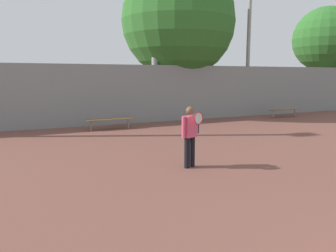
{
  "coord_description": "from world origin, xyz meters",
  "views": [
    {
      "loc": [
        -3.8,
        -0.88,
        2.29
      ],
      "look_at": [
        0.04,
        7.37,
        0.89
      ],
      "focal_mm": 35.0,
      "sensor_mm": 36.0,
      "label": 1
    }
  ],
  "objects_px": {
    "tennis_player": "(190,134)",
    "bench_courtside_far": "(284,110)",
    "tree_green_broad": "(178,21)",
    "bench_adjacent_court": "(110,120)",
    "light_pole_near_left": "(250,8)",
    "tree_green_tall": "(325,40)"
  },
  "relations": [
    {
      "from": "bench_adjacent_court",
      "to": "tree_green_tall",
      "type": "relative_size",
      "value": 0.3
    },
    {
      "from": "bench_adjacent_court",
      "to": "bench_courtside_far",
      "type": "bearing_deg",
      "value": 0.0
    },
    {
      "from": "bench_adjacent_court",
      "to": "tree_green_tall",
      "type": "height_order",
      "value": "tree_green_tall"
    },
    {
      "from": "tree_green_tall",
      "to": "tree_green_broad",
      "type": "bearing_deg",
      "value": 177.95
    },
    {
      "from": "light_pole_near_left",
      "to": "tennis_player",
      "type": "bearing_deg",
      "value": -134.72
    },
    {
      "from": "tree_green_broad",
      "to": "bench_adjacent_court",
      "type": "bearing_deg",
      "value": -148.54
    },
    {
      "from": "tennis_player",
      "to": "tree_green_tall",
      "type": "distance_m",
      "value": 18.42
    },
    {
      "from": "bench_courtside_far",
      "to": "bench_adjacent_court",
      "type": "xyz_separation_m",
      "value": [
        -9.92,
        -0.0,
        0.0
      ]
    },
    {
      "from": "light_pole_near_left",
      "to": "tree_green_tall",
      "type": "height_order",
      "value": "light_pole_near_left"
    },
    {
      "from": "tennis_player",
      "to": "tree_green_broad",
      "type": "xyz_separation_m",
      "value": [
        4.49,
        9.58,
        4.38
      ]
    },
    {
      "from": "bench_adjacent_court",
      "to": "tree_green_tall",
      "type": "bearing_deg",
      "value": 9.04
    },
    {
      "from": "bench_adjacent_court",
      "to": "tree_green_broad",
      "type": "bearing_deg",
      "value": 31.46
    },
    {
      "from": "tree_green_broad",
      "to": "bench_courtside_far",
      "type": "bearing_deg",
      "value": -29.26
    },
    {
      "from": "bench_courtside_far",
      "to": "light_pole_near_left",
      "type": "distance_m",
      "value": 6.16
    },
    {
      "from": "tree_green_tall",
      "to": "tree_green_broad",
      "type": "xyz_separation_m",
      "value": [
        -11.01,
        0.39,
        0.53
      ]
    },
    {
      "from": "bench_adjacent_court",
      "to": "light_pole_near_left",
      "type": "xyz_separation_m",
      "value": [
        8.89,
        2.03,
        5.72
      ]
    },
    {
      "from": "tree_green_tall",
      "to": "tennis_player",
      "type": "bearing_deg",
      "value": -149.34
    },
    {
      "from": "bench_courtside_far",
      "to": "bench_adjacent_court",
      "type": "relative_size",
      "value": 0.96
    },
    {
      "from": "tennis_player",
      "to": "light_pole_near_left",
      "type": "height_order",
      "value": "light_pole_near_left"
    },
    {
      "from": "tennis_player",
      "to": "bench_courtside_far",
      "type": "height_order",
      "value": "tennis_player"
    },
    {
      "from": "bench_adjacent_court",
      "to": "tree_green_broad",
      "type": "height_order",
      "value": "tree_green_broad"
    },
    {
      "from": "light_pole_near_left",
      "to": "tree_green_broad",
      "type": "bearing_deg",
      "value": 168.19
    }
  ]
}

